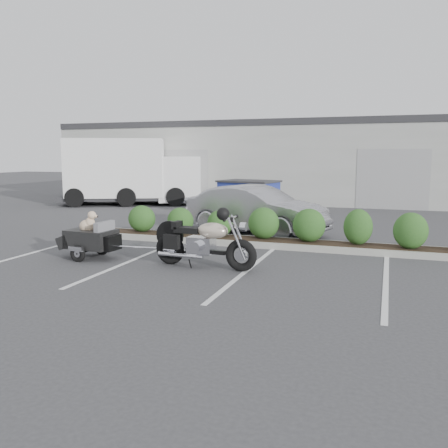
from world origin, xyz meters
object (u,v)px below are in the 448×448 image
(motorcycle, at_px, (204,243))
(pet_trailer, at_px, (91,238))
(dumpster, at_px, (249,198))
(delivery_truck, at_px, (132,173))
(sedan, at_px, (255,210))

(motorcycle, relative_size, pet_trailer, 1.25)
(dumpster, xyz_separation_m, delivery_truck, (-6.52, 2.60, 0.78))
(pet_trailer, distance_m, delivery_truck, 12.03)
(sedan, height_order, delivery_truck, delivery_truck)
(sedan, xyz_separation_m, delivery_truck, (-7.79, 6.20, 0.76))
(sedan, bearing_deg, pet_trailer, 166.25)
(sedan, bearing_deg, delivery_truck, 67.23)
(dumpster, bearing_deg, pet_trailer, -85.67)
(delivery_truck, bearing_deg, dumpster, -45.90)
(dumpster, height_order, delivery_truck, delivery_truck)
(motorcycle, xyz_separation_m, sedan, (-0.17, 4.65, 0.19))
(sedan, bearing_deg, motorcycle, -162.17)
(sedan, distance_m, dumpster, 3.82)
(pet_trailer, relative_size, dumpster, 0.78)
(motorcycle, xyz_separation_m, delivery_truck, (-7.95, 10.84, 0.95))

